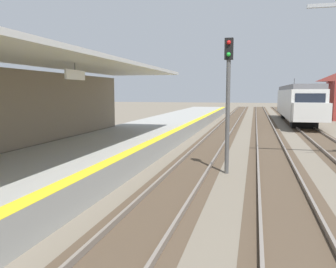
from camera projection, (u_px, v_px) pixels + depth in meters
The scene contains 5 objects.
station_platform at pixel (100, 152), 16.13m from camera, with size 5.00×80.00×0.91m.
track_pair_nearest_platform at pixel (207, 150), 18.98m from camera, with size 2.34×120.00×0.16m.
track_pair_middle at pixel (272, 153), 18.17m from camera, with size 2.34×120.00×0.16m.
approaching_train at pixel (297, 102), 36.69m from camera, with size 2.93×19.60×4.76m.
rail_signal_post at pixel (228, 92), 13.40m from camera, with size 0.32×0.34×5.20m.
Camera 1 is at (4.37, 1.31, 3.18)m, focal length 37.45 mm.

